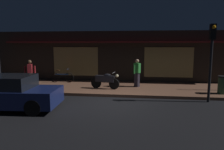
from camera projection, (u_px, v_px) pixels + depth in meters
ground_plane at (111, 102)px, 9.89m from camera, size 60.00×60.00×0.00m
sidewalk_slab at (118, 88)px, 12.83m from camera, size 18.00×4.00×0.15m
storefront_building at (122, 56)px, 15.91m from camera, size 18.00×3.30×3.60m
motorcycle at (106, 80)px, 12.23m from camera, size 1.69×0.60×0.97m
bicycle_parked at (62, 77)px, 14.26m from camera, size 1.66×0.42×0.91m
person_photographer at (30, 74)px, 12.03m from camera, size 0.61×0.43×1.67m
person_bystander at (137, 72)px, 12.73m from camera, size 0.44×0.54×1.67m
trash_bin at (222, 85)px, 10.96m from camera, size 0.48×0.48×0.93m
traffic_light_pole at (212, 49)px, 9.63m from camera, size 0.24×0.33×3.60m
parked_car_near at (8, 93)px, 8.79m from camera, size 4.21×2.02×1.42m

